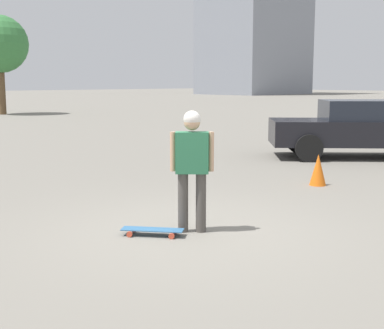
{
  "coord_description": "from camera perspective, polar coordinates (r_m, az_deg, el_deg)",
  "views": [
    {
      "loc": [
        -5.14,
        5.02,
        2.06
      ],
      "look_at": [
        0.0,
        0.0,
        0.94
      ],
      "focal_mm": 50.0,
      "sensor_mm": 36.0,
      "label": 1
    }
  ],
  "objects": [
    {
      "name": "skateboard",
      "position": [
        7.29,
        -4.25,
        -7.01
      ],
      "size": [
        0.8,
        0.68,
        0.09
      ],
      "rotation": [
        0.0,
        0.0,
        0.65
      ],
      "color": "#336693",
      "rests_on": "ground_plane"
    },
    {
      "name": "traffic_cone",
      "position": [
        10.97,
        13.3,
        -0.54
      ],
      "size": [
        0.33,
        0.33,
        0.63
      ],
      "color": "orange",
      "rests_on": "ground_plane"
    },
    {
      "name": "ground_plane",
      "position": [
        7.48,
        -0.0,
        -7.16
      ],
      "size": [
        220.0,
        220.0,
        0.0
      ],
      "primitive_type": "plane",
      "color": "gray"
    },
    {
      "name": "person",
      "position": [
        7.26,
        -0.0,
        0.42
      ],
      "size": [
        0.46,
        0.46,
        1.68
      ],
      "rotation": [
        0.0,
        0.0,
        -2.36
      ],
      "color": "#4C4742",
      "rests_on": "ground_plane"
    },
    {
      "name": "building_block_distant",
      "position": [
        89.75,
        6.74,
        15.98
      ],
      "size": [
        12.18,
        15.8,
        26.56
      ],
      "color": "gray",
      "rests_on": "ground_plane"
    },
    {
      "name": "car_parked_near",
      "position": [
        15.24,
        17.26,
        3.76
      ],
      "size": [
        4.58,
        4.46,
        1.56
      ],
      "rotation": [
        0.0,
        0.0,
        0.75
      ],
      "color": "black",
      "rests_on": "ground_plane"
    }
  ]
}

